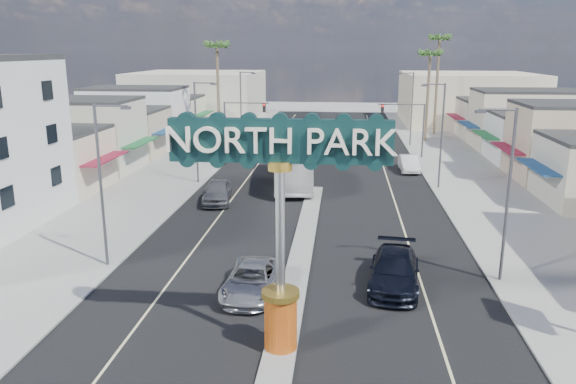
% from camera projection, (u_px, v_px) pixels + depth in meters
% --- Properties ---
extents(ground, '(160.00, 160.00, 0.00)m').
position_uv_depth(ground, '(316.00, 186.00, 49.52)').
color(ground, gray).
rests_on(ground, ground).
extents(road, '(20.00, 120.00, 0.01)m').
position_uv_depth(road, '(316.00, 186.00, 49.52)').
color(road, black).
rests_on(road, ground).
extents(median_island, '(1.30, 30.00, 0.16)m').
position_uv_depth(median_island, '(303.00, 247.00, 34.07)').
color(median_island, gray).
rests_on(median_island, ground).
extents(sidewalk_left, '(8.00, 120.00, 0.12)m').
position_uv_depth(sidewalk_left, '(162.00, 182.00, 50.83)').
color(sidewalk_left, gray).
rests_on(sidewalk_left, ground).
extents(sidewalk_right, '(8.00, 120.00, 0.12)m').
position_uv_depth(sidewalk_right, '(478.00, 189.00, 48.17)').
color(sidewalk_right, gray).
rests_on(sidewalk_right, ground).
extents(storefront_row_left, '(12.00, 42.00, 6.00)m').
position_uv_depth(storefront_row_left, '(110.00, 128.00, 63.58)').
color(storefront_row_left, beige).
rests_on(storefront_row_left, ground).
extents(storefront_row_right, '(12.00, 42.00, 6.00)m').
position_uv_depth(storefront_row_right, '(550.00, 134.00, 59.03)').
color(storefront_row_right, '#B7B29E').
rests_on(storefront_row_right, ground).
extents(backdrop_far_left, '(20.00, 20.00, 8.00)m').
position_uv_depth(backdrop_far_left, '(198.00, 96.00, 94.00)').
color(backdrop_far_left, '#B7B29E').
rests_on(backdrop_far_left, ground).
extents(backdrop_far_right, '(20.00, 20.00, 8.00)m').
position_uv_depth(backdrop_far_right, '(467.00, 99.00, 89.82)').
color(backdrop_far_right, beige).
rests_on(backdrop_far_right, ground).
extents(gateway_sign, '(8.20, 1.50, 9.15)m').
position_uv_depth(gateway_sign, '(280.00, 209.00, 21.03)').
color(gateway_sign, '#B5340D').
rests_on(gateway_sign, median_island).
extents(traffic_signal_left, '(5.09, 0.45, 6.00)m').
position_uv_depth(traffic_signal_left, '(241.00, 118.00, 62.82)').
color(traffic_signal_left, '#47474C').
rests_on(traffic_signal_left, ground).
extents(traffic_signal_right, '(5.09, 0.45, 6.00)m').
position_uv_depth(traffic_signal_right, '(407.00, 119.00, 61.08)').
color(traffic_signal_right, '#47474C').
rests_on(traffic_signal_right, ground).
extents(streetlight_l_near, '(2.03, 0.22, 9.00)m').
position_uv_depth(streetlight_l_near, '(103.00, 178.00, 29.97)').
color(streetlight_l_near, '#47474C').
rests_on(streetlight_l_near, ground).
extents(streetlight_l_mid, '(2.03, 0.22, 9.00)m').
position_uv_depth(streetlight_l_mid, '(198.00, 127.00, 49.25)').
color(streetlight_l_mid, '#47474C').
rests_on(streetlight_l_mid, ground).
extents(streetlight_l_far, '(2.03, 0.22, 9.00)m').
position_uv_depth(streetlight_l_far, '(242.00, 104.00, 70.46)').
color(streetlight_l_far, '#47474C').
rests_on(streetlight_l_far, ground).
extents(streetlight_r_near, '(2.03, 0.22, 9.00)m').
position_uv_depth(streetlight_r_near, '(506.00, 187.00, 27.99)').
color(streetlight_r_near, '#47474C').
rests_on(streetlight_r_near, ground).
extents(streetlight_r_mid, '(2.03, 0.22, 9.00)m').
position_uv_depth(streetlight_r_mid, '(440.00, 131.00, 47.27)').
color(streetlight_r_mid, '#47474C').
rests_on(streetlight_r_mid, ground).
extents(streetlight_r_far, '(2.03, 0.22, 9.00)m').
position_uv_depth(streetlight_r_far, '(411.00, 105.00, 68.48)').
color(streetlight_r_far, '#47474C').
rests_on(streetlight_r_far, ground).
extents(palm_left_far, '(2.60, 2.60, 13.10)m').
position_uv_depth(palm_left_far, '(217.00, 51.00, 67.18)').
color(palm_left_far, brown).
rests_on(palm_left_far, ground).
extents(palm_right_mid, '(2.60, 2.60, 12.10)m').
position_uv_depth(palm_right_mid, '(430.00, 58.00, 70.72)').
color(palm_right_mid, brown).
rests_on(palm_right_mid, ground).
extents(palm_right_far, '(2.60, 2.60, 14.10)m').
position_uv_depth(palm_right_far, '(439.00, 44.00, 75.87)').
color(palm_right_far, brown).
rests_on(palm_right_far, ground).
extents(suv_left, '(2.67, 5.47, 1.50)m').
position_uv_depth(suv_left, '(252.00, 280.00, 27.55)').
color(suv_left, '#A9AAAE').
rests_on(suv_left, ground).
extents(suv_right, '(3.10, 6.22, 1.73)m').
position_uv_depth(suv_right, '(394.00, 270.00, 28.40)').
color(suv_right, black).
rests_on(suv_right, ground).
extents(car_parked_left, '(2.70, 5.42, 1.77)m').
position_uv_depth(car_parked_left, '(218.00, 192.00, 44.00)').
color(car_parked_left, slate).
rests_on(car_parked_left, ground).
extents(car_parked_right, '(1.78, 4.83, 1.58)m').
position_uv_depth(car_parked_right, '(409.00, 163.00, 55.29)').
color(car_parked_right, silver).
rests_on(car_parked_right, ground).
extents(city_bus, '(4.60, 13.47, 3.68)m').
position_uv_depth(city_bus, '(292.00, 163.00, 50.08)').
color(city_bus, silver).
rests_on(city_bus, ground).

